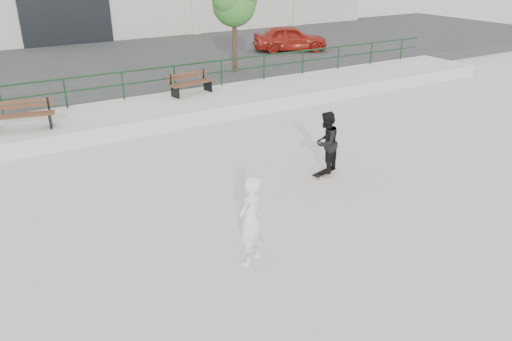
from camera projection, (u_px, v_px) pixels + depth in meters
ground at (336, 236)px, 10.34m from camera, size 120.00×120.00×0.00m
ledge at (164, 111)px, 17.68m from camera, size 30.00×3.00×0.50m
parking_strip at (99, 67)px, 24.33m from camera, size 60.00×14.00×0.50m
railing at (149, 76)px, 18.30m from camera, size 28.00×0.06×1.03m
bench_left at (21, 115)px, 14.92m from camera, size 1.95×0.92×0.87m
bench_right at (191, 83)px, 18.68m from camera, size 1.83×0.81×0.82m
tree at (234, 0)px, 21.07m from camera, size 2.31×2.05×4.10m
red_car at (290, 38)px, 26.77m from camera, size 4.25×3.02×1.34m
skateboard at (324, 172)px, 13.17m from camera, size 0.81×0.40×0.09m
standing_skater at (326, 143)px, 12.83m from camera, size 0.99×0.92×1.64m
seated_skater at (250, 221)px, 9.13m from camera, size 0.77×0.68×1.78m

